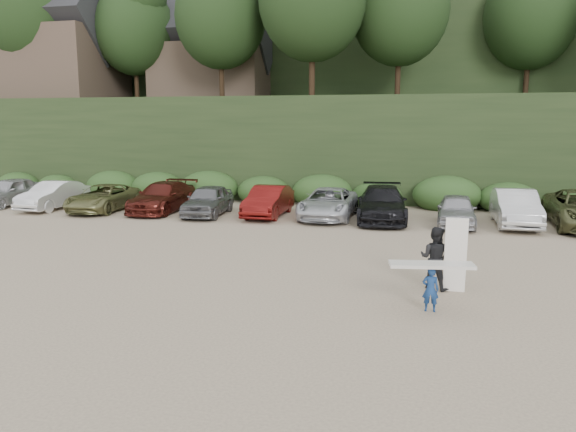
# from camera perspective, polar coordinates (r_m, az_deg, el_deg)

# --- Properties ---
(ground) EXTENTS (120.00, 120.00, 0.00)m
(ground) POSITION_cam_1_polar(r_m,az_deg,el_deg) (16.92, 1.90, -6.19)
(ground) COLOR tan
(ground) RESTS_ON ground
(hillside_backdrop) EXTENTS (90.00, 41.50, 28.00)m
(hillside_backdrop) POSITION_cam_1_polar(r_m,az_deg,el_deg) (52.40, 10.12, 16.78)
(hillside_backdrop) COLOR black
(hillside_backdrop) RESTS_ON ground
(parked_cars) EXTENTS (40.05, 6.20, 1.64)m
(parked_cars) POSITION_cam_1_polar(r_m,az_deg,el_deg) (26.37, 8.44, 1.14)
(parked_cars) COLOR #A6A7AB
(parked_cars) RESTS_ON ground
(child_surfer) EXTENTS (2.09, 0.89, 1.22)m
(child_surfer) POSITION_cam_1_polar(r_m,az_deg,el_deg) (14.16, 14.32, -6.19)
(child_surfer) COLOR navy
(child_surfer) RESTS_ON ground
(adult_surfer) EXTENTS (1.33, 0.92, 2.07)m
(adult_surfer) POSITION_cam_1_polar(r_m,az_deg,el_deg) (16.01, 14.88, -4.13)
(adult_surfer) COLOR black
(adult_surfer) RESTS_ON ground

